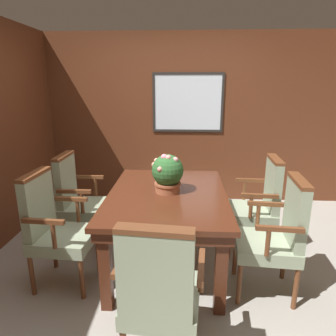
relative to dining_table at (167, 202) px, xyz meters
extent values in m
plane|color=#A39E93|center=(0.00, -0.10, -0.66)|extent=(14.00, 14.00, 0.00)
cube|color=#5B2D19|center=(0.00, 1.81, 0.57)|extent=(7.20, 0.06, 2.45)
cube|color=white|center=(0.20, 1.77, 0.82)|extent=(0.95, 0.01, 0.77)
cube|color=#282623|center=(0.20, 1.77, 1.23)|extent=(1.02, 0.02, 0.04)
cube|color=#282623|center=(0.20, 1.77, 0.42)|extent=(1.02, 0.02, 0.04)
cube|color=#282623|center=(-0.29, 1.77, 0.82)|extent=(0.04, 0.02, 0.77)
cube|color=#282623|center=(0.70, 1.77, 0.82)|extent=(0.03, 0.02, 0.77)
cube|color=#4C2314|center=(-0.45, -0.65, -0.30)|extent=(0.09, 0.09, 0.71)
cube|color=#4C2314|center=(0.45, -0.65, -0.30)|extent=(0.09, 0.09, 0.71)
cube|color=#4C2314|center=(-0.45, 0.65, -0.30)|extent=(0.09, 0.09, 0.71)
cube|color=#4C2314|center=(0.45, 0.65, -0.30)|extent=(0.09, 0.09, 0.71)
cube|color=#4C2314|center=(0.00, 0.00, 0.01)|extent=(1.04, 1.45, 0.09)
cube|color=#4C2314|center=(0.00, 0.00, 0.08)|extent=(1.10, 1.51, 0.04)
cylinder|color=brown|center=(0.65, 0.52, -0.47)|extent=(0.04, 0.04, 0.37)
cylinder|color=brown|center=(0.63, 0.12, -0.47)|extent=(0.04, 0.04, 0.37)
cylinder|color=brown|center=(1.09, 0.50, -0.47)|extent=(0.04, 0.04, 0.37)
cylinder|color=brown|center=(1.07, 0.10, -0.47)|extent=(0.04, 0.04, 0.37)
cube|color=#93A384|center=(0.86, 0.31, -0.23)|extent=(0.52, 0.49, 0.11)
cube|color=#93A384|center=(1.07, 0.30, 0.09)|extent=(0.10, 0.43, 0.52)
cube|color=brown|center=(1.07, 0.30, 0.36)|extent=(0.11, 0.43, 0.03)
cylinder|color=brown|center=(0.84, 0.55, -0.06)|extent=(0.04, 0.04, 0.23)
cube|color=brown|center=(0.91, 0.55, 0.06)|extent=(0.35, 0.06, 0.04)
cylinder|color=brown|center=(0.81, 0.07, -0.06)|extent=(0.04, 0.04, 0.23)
cube|color=brown|center=(0.88, 0.07, 0.06)|extent=(0.35, 0.06, 0.04)
cylinder|color=brown|center=(0.25, -0.85, -0.47)|extent=(0.04, 0.04, 0.37)
cylinder|color=brown|center=(-0.15, -0.81, -0.47)|extent=(0.04, 0.04, 0.37)
cube|color=#93A384|center=(0.03, -1.05, -0.23)|extent=(0.50, 0.54, 0.11)
cube|color=#93A384|center=(0.01, -1.26, 0.09)|extent=(0.43, 0.12, 0.52)
cube|color=brown|center=(0.01, -1.26, 0.36)|extent=(0.43, 0.13, 0.03)
cylinder|color=brown|center=(0.27, -1.03, -0.06)|extent=(0.04, 0.04, 0.23)
cube|color=brown|center=(0.26, -1.11, 0.06)|extent=(0.07, 0.35, 0.04)
cylinder|color=brown|center=(-0.21, -0.99, -0.06)|extent=(0.04, 0.04, 0.23)
cube|color=brown|center=(-0.21, -1.06, 0.06)|extent=(0.07, 0.35, 0.04)
cylinder|color=brown|center=(-0.68, 0.14, -0.47)|extent=(0.04, 0.04, 0.37)
cylinder|color=brown|center=(-0.68, 0.54, -0.47)|extent=(0.04, 0.04, 0.37)
cylinder|color=brown|center=(-1.12, 0.13, -0.47)|extent=(0.04, 0.04, 0.37)
cylinder|color=brown|center=(-1.12, 0.53, -0.47)|extent=(0.04, 0.04, 0.37)
cube|color=#93A384|center=(-0.90, 0.33, -0.23)|extent=(0.50, 0.46, 0.11)
cube|color=#93A384|center=(-1.11, 0.33, 0.09)|extent=(0.08, 0.42, 0.52)
cube|color=brown|center=(-1.11, 0.33, 0.36)|extent=(0.09, 0.42, 0.03)
cylinder|color=brown|center=(-0.86, 0.10, -0.06)|extent=(0.04, 0.04, 0.23)
cube|color=brown|center=(-0.94, 0.10, 0.06)|extent=(0.35, 0.04, 0.04)
cylinder|color=brown|center=(-0.86, 0.57, -0.06)|extent=(0.04, 0.04, 0.23)
cube|color=brown|center=(-0.94, 0.57, 0.06)|extent=(0.35, 0.04, 0.04)
cylinder|color=brown|center=(-0.68, -0.55, -0.47)|extent=(0.04, 0.04, 0.37)
cylinder|color=brown|center=(-0.66, -0.15, -0.47)|extent=(0.04, 0.04, 0.37)
cylinder|color=brown|center=(-1.12, -0.53, -0.47)|extent=(0.04, 0.04, 0.37)
cylinder|color=brown|center=(-1.09, -0.13, -0.47)|extent=(0.04, 0.04, 0.37)
cube|color=#93A384|center=(-0.89, -0.34, -0.23)|extent=(0.53, 0.49, 0.11)
cube|color=#93A384|center=(-1.10, -0.33, 0.09)|extent=(0.11, 0.43, 0.52)
cube|color=brown|center=(-1.10, -0.33, 0.36)|extent=(0.11, 0.43, 0.03)
cylinder|color=brown|center=(-0.86, -0.58, -0.06)|extent=(0.04, 0.04, 0.23)
cube|color=brown|center=(-0.94, -0.58, 0.06)|extent=(0.35, 0.06, 0.04)
cylinder|color=brown|center=(-0.84, -0.10, -0.06)|extent=(0.04, 0.04, 0.23)
cube|color=brown|center=(-0.91, -0.10, 0.06)|extent=(0.35, 0.06, 0.04)
cylinder|color=brown|center=(0.65, -0.15, -0.47)|extent=(0.04, 0.04, 0.37)
cylinder|color=brown|center=(0.61, -0.55, -0.47)|extent=(0.04, 0.04, 0.37)
cylinder|color=brown|center=(1.08, -0.18, -0.47)|extent=(0.04, 0.04, 0.37)
cylinder|color=brown|center=(1.05, -0.58, -0.47)|extent=(0.04, 0.04, 0.37)
cube|color=#93A384|center=(0.85, -0.37, -0.23)|extent=(0.53, 0.50, 0.11)
cube|color=#93A384|center=(1.06, -0.38, 0.09)|extent=(0.11, 0.43, 0.52)
cube|color=brown|center=(1.06, -0.38, 0.36)|extent=(0.12, 0.43, 0.03)
cylinder|color=brown|center=(0.83, -0.12, -0.06)|extent=(0.04, 0.04, 0.23)
cube|color=brown|center=(0.91, -0.13, 0.06)|extent=(0.35, 0.06, 0.04)
cylinder|color=brown|center=(0.79, -0.60, -0.06)|extent=(0.04, 0.04, 0.23)
cube|color=brown|center=(0.87, -0.61, 0.06)|extent=(0.35, 0.06, 0.04)
cylinder|color=#9E5638|center=(0.01, 0.03, 0.15)|extent=(0.23, 0.23, 0.09)
cylinder|color=#9E5638|center=(0.01, 0.03, 0.18)|extent=(0.25, 0.25, 0.02)
sphere|color=#2D602D|center=(0.01, 0.03, 0.31)|extent=(0.30, 0.30, 0.30)
sphere|color=#E29580|center=(0.03, 0.17, 0.30)|extent=(0.06, 0.06, 0.06)
sphere|color=#EC9388|center=(-0.06, -0.09, 0.36)|extent=(0.05, 0.05, 0.05)
sphere|color=pink|center=(0.08, -0.02, 0.43)|extent=(0.05, 0.05, 0.05)
sphere|color=pink|center=(-0.10, 0.12, 0.32)|extent=(0.04, 0.04, 0.04)
sphere|color=pink|center=(-0.03, -0.01, 0.45)|extent=(0.06, 0.06, 0.06)
sphere|color=#FDA082|center=(-0.13, 0.07, 0.35)|extent=(0.05, 0.05, 0.05)
sphere|color=#F09C8F|center=(0.01, -0.02, 0.44)|extent=(0.05, 0.05, 0.05)
sphere|color=#F49184|center=(-0.10, 0.12, 0.34)|extent=(0.05, 0.05, 0.05)
sphere|color=#FEA189|center=(-0.10, 0.07, 0.39)|extent=(0.05, 0.05, 0.05)
camera|label=1|loc=(0.15, -2.65, 1.10)|focal=32.00mm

